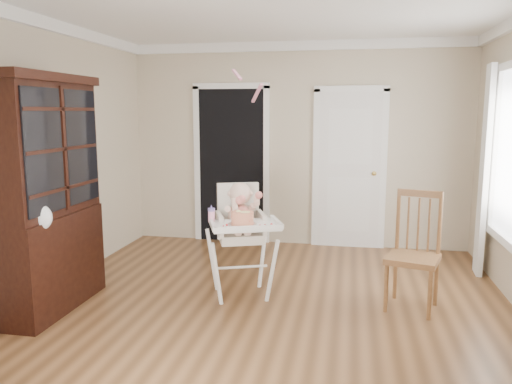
% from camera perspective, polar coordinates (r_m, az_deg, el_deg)
% --- Properties ---
extents(floor, '(5.00, 5.00, 0.00)m').
position_cam_1_polar(floor, '(4.61, 1.04, -13.80)').
color(floor, '#54351C').
rests_on(floor, ground).
extents(wall_back, '(4.50, 0.00, 4.50)m').
position_cam_1_polar(wall_back, '(6.73, 4.70, 5.33)').
color(wall_back, '#C2B398').
rests_on(wall_back, floor).
extents(wall_left, '(0.00, 5.00, 5.00)m').
position_cam_1_polar(wall_left, '(5.14, -24.49, 3.36)').
color(wall_left, '#C2B398').
rests_on(wall_left, floor).
extents(crown_molding, '(4.50, 5.00, 0.12)m').
position_cam_1_polar(crown_molding, '(4.32, 1.15, 20.40)').
color(crown_molding, white).
rests_on(crown_molding, ceiling).
extents(doorway, '(1.06, 0.05, 2.22)m').
position_cam_1_polar(doorway, '(6.89, -2.82, 3.43)').
color(doorway, black).
rests_on(doorway, wall_back).
extents(closet_door, '(0.96, 0.09, 2.13)m').
position_cam_1_polar(closet_door, '(6.70, 10.61, 2.39)').
color(closet_door, white).
rests_on(closet_door, wall_back).
extents(window_right, '(0.13, 1.84, 2.30)m').
position_cam_1_polar(window_right, '(5.22, 27.06, 2.55)').
color(window_right, white).
rests_on(window_right, wall_right).
extents(high_chair, '(0.87, 0.97, 1.12)m').
position_cam_1_polar(high_chair, '(4.84, -1.74, -4.01)').
color(high_chair, white).
rests_on(high_chair, floor).
extents(baby, '(0.38, 0.28, 0.51)m').
position_cam_1_polar(baby, '(4.83, -1.78, -1.99)').
color(baby, beige).
rests_on(baby, high_chair).
extents(cake, '(0.26, 0.26, 0.12)m').
position_cam_1_polar(cake, '(4.53, -1.56, -3.01)').
color(cake, silver).
rests_on(cake, high_chair).
extents(sippy_cup, '(0.07, 0.07, 0.16)m').
position_cam_1_polar(sippy_cup, '(4.67, -5.11, -2.57)').
color(sippy_cup, '#FA98C0').
rests_on(sippy_cup, high_chair).
extents(china_cabinet, '(0.56, 1.26, 2.13)m').
position_cam_1_polar(china_cabinet, '(4.86, -23.14, -0.26)').
color(china_cabinet, black).
rests_on(china_cabinet, floor).
extents(dining_chair, '(0.55, 0.55, 1.08)m').
position_cam_1_polar(dining_chair, '(4.82, 17.59, -6.84)').
color(dining_chair, brown).
rests_on(dining_chair, floor).
extents(streamer, '(0.21, 0.46, 0.15)m').
position_cam_1_polar(streamer, '(5.30, -2.20, 13.27)').
color(streamer, pink).
rests_on(streamer, ceiling).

